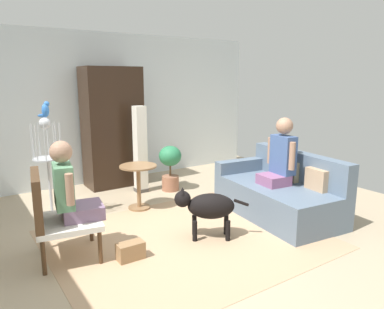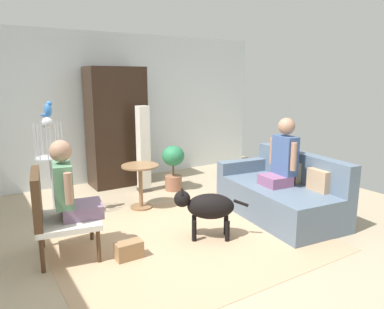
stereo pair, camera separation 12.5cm
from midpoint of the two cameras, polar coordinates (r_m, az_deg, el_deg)
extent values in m
plane|color=tan|center=(4.56, -2.39, -12.47)|extent=(7.28, 7.28, 0.00)
cube|color=silver|center=(6.84, -15.48, 6.90)|extent=(6.67, 0.12, 2.68)
cube|color=tan|center=(4.44, -1.76, -13.10)|extent=(3.01, 2.58, 0.01)
cube|color=slate|center=(5.21, 12.47, -6.92)|extent=(1.14, 1.87, 0.45)
cube|color=slate|center=(5.34, 15.84, -1.80)|extent=(0.37, 1.79, 0.41)
cube|color=slate|center=(5.72, 7.49, -1.69)|extent=(0.96, 0.28, 0.19)
cube|color=tan|center=(4.96, 18.21, -3.75)|extent=(0.13, 0.33, 0.28)
cube|color=#C6B284|center=(5.30, 14.41, -2.53)|extent=(0.13, 0.29, 0.28)
cylinder|color=#4C331E|center=(4.50, -16.30, -10.76)|extent=(0.04, 0.04, 0.36)
cylinder|color=#4C331E|center=(3.97, -15.09, -13.83)|extent=(0.04, 0.04, 0.36)
cylinder|color=#4C331E|center=(4.48, -23.28, -11.41)|extent=(0.04, 0.04, 0.36)
cylinder|color=#4C331E|center=(3.94, -23.10, -14.61)|extent=(0.04, 0.04, 0.36)
cube|color=white|center=(4.13, -19.65, -9.90)|extent=(0.75, 0.78, 0.06)
cube|color=#4C331E|center=(4.03, -23.92, -6.36)|extent=(0.20, 0.69, 0.53)
cube|color=#89547C|center=(5.07, 11.97, -3.88)|extent=(0.39, 0.39, 0.14)
cube|color=#3F598C|center=(5.09, 13.39, -0.04)|extent=(0.22, 0.37, 0.53)
sphere|color=#A57A60|center=(5.02, 13.60, 4.38)|extent=(0.23, 0.23, 0.23)
cylinder|color=#A57A60|center=(4.90, 14.70, -0.24)|extent=(0.08, 0.08, 0.37)
cylinder|color=#A57A60|center=(5.22, 11.52, 0.63)|extent=(0.08, 0.08, 0.37)
cube|color=slate|center=(4.11, -17.56, -8.39)|extent=(0.47, 0.45, 0.14)
cube|color=#598C66|center=(4.01, -20.33, -4.63)|extent=(0.24, 0.41, 0.45)
sphere|color=#A57A60|center=(3.93, -20.70, 0.41)|extent=(0.23, 0.23, 0.23)
cylinder|color=#A57A60|center=(4.23, -20.03, -3.46)|extent=(0.08, 0.08, 0.32)
cylinder|color=#A57A60|center=(3.78, -19.50, -5.18)|extent=(0.08, 0.08, 0.32)
cylinder|color=olive|center=(5.30, -9.10, -1.82)|extent=(0.54, 0.54, 0.02)
cylinder|color=olive|center=(5.38, -8.99, -5.19)|extent=(0.06, 0.06, 0.63)
cylinder|color=olive|center=(5.48, -8.89, -8.18)|extent=(0.32, 0.32, 0.03)
ellipsoid|color=black|center=(4.34, 2.17, -8.08)|extent=(0.63, 0.55, 0.30)
sphere|color=black|center=(4.30, -2.32, -6.97)|extent=(0.19, 0.19, 0.19)
cone|color=black|center=(4.23, -2.34, -5.94)|extent=(0.06, 0.06, 0.06)
cone|color=black|center=(4.32, -2.32, -5.54)|extent=(0.06, 0.06, 0.06)
cylinder|color=black|center=(4.36, 6.91, -7.49)|extent=(0.17, 0.13, 0.10)
cylinder|color=black|center=(4.35, -0.39, -11.92)|extent=(0.06, 0.06, 0.25)
cylinder|color=black|center=(4.52, -0.43, -10.99)|extent=(0.06, 0.06, 0.25)
cylinder|color=black|center=(4.37, 4.81, -11.83)|extent=(0.06, 0.06, 0.25)
cylinder|color=black|center=(4.54, 4.56, -10.91)|extent=(0.06, 0.06, 0.25)
cylinder|color=silver|center=(5.36, -21.58, -9.35)|extent=(0.36, 0.36, 0.03)
cylinder|color=silver|center=(5.23, -21.91, -5.20)|extent=(0.04, 0.04, 0.84)
cylinder|color=silver|center=(5.13, -22.28, -0.60)|extent=(0.38, 0.38, 0.02)
cylinder|color=silver|center=(5.13, -20.53, 2.23)|extent=(0.01, 0.01, 0.45)
cylinder|color=silver|center=(5.22, -21.17, 2.34)|extent=(0.01, 0.01, 0.45)
cylinder|color=silver|center=(5.26, -22.28, 2.33)|extent=(0.01, 0.01, 0.45)
cylinder|color=silver|center=(5.24, -23.46, 2.20)|extent=(0.01, 0.01, 0.45)
cylinder|color=silver|center=(5.16, -24.29, 2.00)|extent=(0.01, 0.01, 0.45)
cylinder|color=silver|center=(5.06, -24.47, 1.79)|extent=(0.01, 0.01, 0.45)
cylinder|color=silver|center=(4.96, -23.87, 1.67)|extent=(0.01, 0.01, 0.45)
cylinder|color=silver|center=(4.91, -22.71, 1.67)|extent=(0.01, 0.01, 0.45)
cylinder|color=silver|center=(4.93, -21.46, 1.81)|extent=(0.01, 0.01, 0.45)
cylinder|color=silver|center=(5.02, -20.63, 2.03)|extent=(0.01, 0.01, 0.45)
sphere|color=silver|center=(5.06, -22.69, 4.55)|extent=(0.15, 0.15, 0.15)
ellipsoid|color=blue|center=(5.05, -22.63, 6.40)|extent=(0.09, 0.10, 0.18)
sphere|color=blue|center=(5.04, -22.48, 7.33)|extent=(0.07, 0.07, 0.07)
cone|color=#D8BF4C|center=(5.05, -22.09, 7.36)|extent=(0.03, 0.02, 0.02)
ellipsoid|color=blue|center=(5.04, -23.02, 5.64)|extent=(0.12, 0.03, 0.04)
cylinder|color=#996047|center=(6.25, -3.96, -4.48)|extent=(0.29, 0.29, 0.25)
cylinder|color=brown|center=(6.19, -3.99, -2.49)|extent=(0.03, 0.03, 0.20)
ellipsoid|color=#29764A|center=(6.13, -4.03, -0.21)|extent=(0.38, 0.38, 0.34)
cube|color=#4C4742|center=(6.26, -8.49, -5.46)|extent=(0.20, 0.20, 0.06)
cube|color=white|center=(6.08, -8.69, 1.03)|extent=(0.18, 0.18, 1.38)
cube|color=black|center=(6.54, -12.86, 4.16)|extent=(0.97, 0.56, 2.07)
cube|color=#99724C|center=(4.02, -10.49, -14.65)|extent=(0.28, 0.15, 0.19)
camera|label=1|loc=(0.06, -90.82, -0.17)|focal=34.07mm
camera|label=2|loc=(0.06, 89.18, 0.17)|focal=34.07mm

